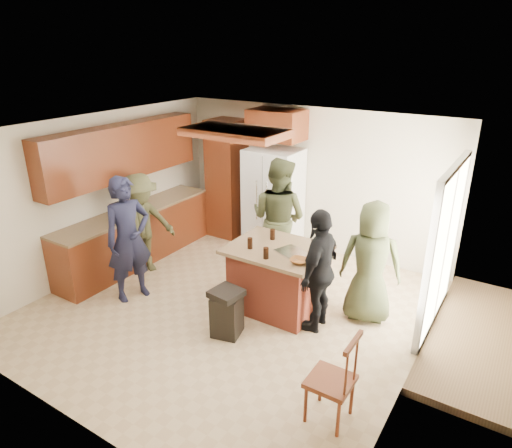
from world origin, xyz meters
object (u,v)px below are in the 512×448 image
Objects in this scene: person_front_left at (129,239)px; kitchen_island at (277,278)px; person_side_right at (319,270)px; trash_bin at (227,312)px; refrigerator at (273,200)px; person_counter at (141,224)px; person_behind_right at (371,263)px; spindle_chair at (332,382)px; person_behind_left at (278,218)px.

person_front_left is 2.14m from kitchen_island.
person_side_right is 1.28m from trash_bin.
person_front_left is 2.73m from refrigerator.
refrigerator is 1.41× the size of kitchen_island.
person_front_left reaches higher than person_counter.
person_behind_right is 1.96m from trash_bin.
person_behind_right is 1.29× the size of kitchen_island.
refrigerator is (-2.24, 1.32, 0.07)m from person_behind_right.
spindle_chair is (2.56, -3.24, -0.45)m from refrigerator.
person_side_right is 2.55m from refrigerator.
person_front_left is 1.83× the size of spindle_chair.
person_side_right is at bearing 141.14° from person_behind_left.
person_counter is (-1.88, -1.06, -0.14)m from person_behind_left.
person_behind_right reaches higher than person_counter.
person_front_left is 0.81m from person_counter.
trash_bin is (-1.37, -1.31, -0.51)m from person_behind_right.
refrigerator reaches higher than person_side_right.
kitchen_island is at bearing -58.18° from refrigerator.
person_behind_left is 1.17× the size of person_counter.
kitchen_island is at bearing 75.73° from trash_bin.
person_side_right is 1.64× the size of spindle_chair.
person_counter reaches higher than kitchen_island.
person_behind_right is at bearing -56.17° from person_counter.
kitchen_island is 0.91m from trash_bin.
person_behind_right is at bearing 166.10° from person_behind_left.
person_behind_left is 1.92× the size of spindle_chair.
person_front_left reaches higher than kitchen_island.
trash_bin is at bearing -104.27° from kitchen_island.
trash_bin is at bearing -71.71° from refrigerator.
person_side_right is at bearing -55.34° from person_front_left.
kitchen_island is (1.92, 0.84, -0.44)m from person_front_left.
person_front_left is 3.33m from person_behind_right.
person_behind_left is 1.53m from person_side_right.
person_side_right is (-0.48, -0.53, -0.01)m from person_behind_right.
spindle_chair is (3.40, -0.64, -0.46)m from person_front_left.
refrigerator is at bearing -9.58° from person_counter.
person_behind_left reaches higher than person_counter.
person_counter is 1.27× the size of kitchen_island.
trash_bin is at bearing 28.84° from person_behind_right.
person_behind_left is 1.15× the size of person_behind_right.
person_front_left is 1.80m from trash_bin.
spindle_chair is at bearing -51.65° from refrigerator.
trash_bin is at bearing -50.81° from person_side_right.
person_behind_left is 1.06× the size of refrigerator.
person_counter is at bearing 161.15° from spindle_chair.
person_side_right reaches higher than trash_bin.
person_side_right is at bearing 120.15° from spindle_chair.
refrigerator is (0.83, 2.60, -0.01)m from person_front_left.
person_side_right is 2.60× the size of trash_bin.
person_counter is 2.40m from kitchen_island.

